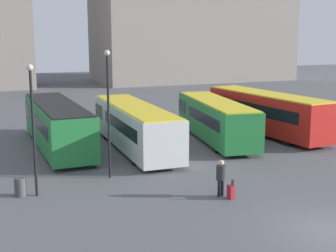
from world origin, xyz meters
The scene contains 10 objects.
ground_plane centered at (0.00, 0.00, 0.00)m, with size 160.00×160.00×0.00m, color #56565B.
bus_0 centered at (-7.46, 17.34, 1.60)m, with size 2.82×11.79×2.93m.
bus_1 centered at (-2.90, 15.23, 1.54)m, with size 2.84×11.77×2.82m.
bus_2 centered at (3.05, 15.52, 1.52)m, with size 4.08×10.93×2.78m.
bus_3 centered at (7.44, 15.93, 1.66)m, with size 3.62×11.68×3.03m.
traveler centered at (-2.08, 5.08, 1.01)m, with size 0.46×0.46×1.70m.
suitcase centered at (-1.80, 4.64, 0.32)m, with size 0.23×0.36×0.92m.
lamp_post_0 centered at (-9.79, 8.28, 3.48)m, with size 0.28×0.28×5.95m.
lamp_post_1 centered at (-5.98, 9.75, 3.75)m, with size 0.28×0.28×6.47m.
trash_bin centered at (-10.49, 8.52, 0.42)m, with size 0.52×0.52×0.85m.
Camera 1 is at (-11.79, -12.76, 7.19)m, focal length 50.00 mm.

